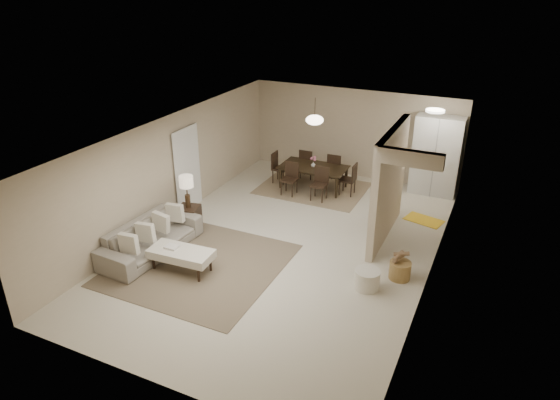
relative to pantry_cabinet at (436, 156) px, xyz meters
The scene contains 22 objects.
floor 4.88m from the pantry_cabinet, 119.52° to the right, with size 9.00×9.00×0.00m, color beige.
ceiling 4.98m from the pantry_cabinet, 119.52° to the right, with size 9.00×9.00×0.00m, color white.
back_wall 2.38m from the pantry_cabinet, behind, with size 6.00×6.00×0.00m, color tan.
left_wall 6.77m from the pantry_cabinet, 142.20° to the right, with size 9.00×9.00×0.00m, color tan.
right_wall 4.21m from the pantry_cabinet, 81.10° to the right, with size 9.00×9.00×0.00m, color tan.
partition 2.96m from the pantry_cabinet, 100.74° to the right, with size 0.15×2.50×2.50m, color tan.
doorway 6.40m from the pantry_cabinet, 146.29° to the right, with size 0.04×0.90×2.04m, color black.
pantry_cabinet is the anchor object (origin of this frame).
flush_light 1.70m from the pantry_cabinet, 93.01° to the right, with size 0.44×0.44×0.05m, color white.
living_rug 6.83m from the pantry_cabinet, 122.43° to the right, with size 3.20×3.20×0.01m, color brown.
sofa 7.48m from the pantry_cabinet, 130.11° to the right, with size 0.92×2.35×0.69m, color gray.
ottoman_bench 7.14m from the pantry_cabinet, 122.50° to the right, with size 1.31×0.66×0.46m.
side_table 6.52m from the pantry_cabinet, 137.26° to the right, with size 0.46×0.46×0.51m, color black.
table_lamp 6.47m from the pantry_cabinet, 137.26° to the right, with size 0.32×0.32×0.76m.
round_pouf 5.13m from the pantry_cabinet, 93.72° to the right, with size 0.48×0.48×0.37m, color beige.
wicker_basket 4.54m from the pantry_cabinet, 88.05° to the right, with size 0.42×0.42×0.35m, color olive.
dining_rug 3.35m from the pantry_cabinet, 160.40° to the right, with size 2.80×2.10×0.01m, color #877453.
dining_table 3.27m from the pantry_cabinet, 160.40° to the right, with size 1.78×0.99×0.63m, color black.
dining_chairs 3.24m from the pantry_cabinet, 160.40° to the right, with size 2.34×1.70×0.87m.
vase 3.21m from the pantry_cabinet, 160.40° to the right, with size 0.13×0.13×0.14m, color silver.
yellow_mat 2.03m from the pantry_cabinet, 85.86° to the right, with size 0.86×0.53×0.01m, color yellow.
pendant_light 3.30m from the pantry_cabinet, 160.40° to the right, with size 0.46×0.46×0.71m.
Camera 1 is at (3.87, -8.66, 5.41)m, focal length 32.00 mm.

